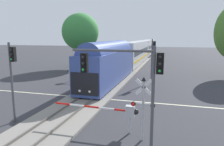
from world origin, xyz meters
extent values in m
plane|color=#333338|center=(0.00, 0.00, 0.00)|extent=(220.00, 220.00, 0.00)
cube|color=beige|center=(0.00, 0.00, 0.00)|extent=(44.00, 0.20, 0.01)
cube|color=gray|center=(0.00, 0.00, 0.09)|extent=(4.40, 80.00, 0.18)
cube|color=#56514C|center=(-0.72, 0.00, 0.25)|extent=(0.10, 80.00, 0.14)
cube|color=#56514C|center=(0.72, 0.00, 0.25)|extent=(0.10, 80.00, 0.14)
cube|color=#384C93|center=(0.00, 6.94, 2.27)|extent=(3.00, 16.44, 3.90)
cube|color=black|center=(0.00, -1.30, 1.69)|extent=(2.76, 0.08, 2.15)
cylinder|color=#384C93|center=(0.00, 6.94, 4.10)|extent=(2.76, 14.80, 2.76)
sphere|color=#F4F2CC|center=(-0.50, -1.31, 1.00)|extent=(0.24, 0.24, 0.24)
sphere|color=#F4F2CC|center=(0.50, -1.31, 1.00)|extent=(0.24, 0.24, 0.24)
cube|color=silver|center=(0.00, 27.50, 2.62)|extent=(3.00, 22.87, 4.60)
cube|color=black|center=(1.51, 27.50, 2.92)|extent=(0.04, 20.58, 0.90)
cube|color=gold|center=(1.52, 27.50, 1.47)|extent=(0.04, 21.04, 0.36)
cube|color=silver|center=(0.00, 51.26, 2.62)|extent=(3.00, 22.87, 4.60)
cube|color=black|center=(1.51, 51.26, 2.92)|extent=(0.04, 20.58, 0.90)
cube|color=gold|center=(1.52, 51.26, 1.47)|extent=(0.04, 21.04, 0.36)
cylinder|color=#B7B7BC|center=(5.31, -6.63, 0.55)|extent=(0.14, 0.14, 1.10)
cube|color=#B7B7BC|center=(5.31, -6.63, 1.45)|extent=(0.56, 0.40, 0.70)
sphere|color=black|center=(5.66, -6.63, 1.45)|extent=(0.36, 0.36, 0.36)
cylinder|color=red|center=(4.80, -6.63, 1.46)|extent=(1.03, 0.12, 0.14)
cylinder|color=white|center=(3.77, -6.63, 1.48)|extent=(1.03, 0.12, 0.14)
cylinder|color=red|center=(2.75, -6.63, 1.50)|extent=(1.03, 0.12, 0.14)
cylinder|color=white|center=(1.72, -6.63, 1.51)|extent=(1.03, 0.12, 0.14)
cylinder|color=red|center=(0.70, -6.63, 1.53)|extent=(1.03, 0.12, 0.14)
sphere|color=red|center=(0.18, -6.63, 1.54)|extent=(0.14, 0.14, 0.14)
cylinder|color=#B2B2B7|center=(6.19, -7.32, 1.78)|extent=(0.14, 0.14, 3.57)
cube|color=white|center=(6.19, -7.34, 3.22)|extent=(0.98, 0.05, 0.98)
cube|color=white|center=(6.19, -7.34, 3.22)|extent=(0.98, 0.05, 0.98)
cube|color=#B2B2B7|center=(6.19, -7.32, 2.21)|extent=(1.10, 0.08, 0.08)
cylinder|color=black|center=(5.64, -7.42, 2.21)|extent=(0.26, 0.18, 0.26)
cylinder|color=black|center=(6.74, -7.42, 2.21)|extent=(0.26, 0.18, 0.26)
sphere|color=red|center=(5.64, -7.52, 2.21)|extent=(0.20, 0.20, 0.20)
sphere|color=red|center=(6.74, -7.52, 2.21)|extent=(0.20, 0.20, 0.20)
cone|color=black|center=(6.19, -7.32, 3.69)|extent=(0.28, 0.28, 0.22)
cylinder|color=#B7B7BC|center=(-5.31, 6.63, 0.55)|extent=(0.14, 0.14, 1.10)
cube|color=#B7B7BC|center=(-5.31, 6.63, 1.45)|extent=(0.56, 0.40, 0.70)
sphere|color=black|center=(-5.66, 6.63, 1.45)|extent=(0.36, 0.36, 0.36)
cylinder|color=red|center=(-4.82, 6.63, 1.45)|extent=(0.98, 0.12, 0.13)
cylinder|color=white|center=(-3.84, 6.63, 1.46)|extent=(0.98, 0.12, 0.13)
cylinder|color=red|center=(-2.85, 6.63, 1.46)|extent=(0.98, 0.12, 0.13)
cylinder|color=white|center=(-1.87, 6.63, 1.47)|extent=(0.98, 0.12, 0.13)
cylinder|color=red|center=(-0.89, 6.63, 1.48)|extent=(0.98, 0.12, 0.13)
sphere|color=red|center=(-0.40, 6.63, 1.48)|extent=(0.14, 0.14, 0.14)
cylinder|color=#4C4C51|center=(-2.98, -7.04, 2.82)|extent=(0.16, 0.16, 5.65)
cube|color=black|center=(-2.70, -7.04, 4.85)|extent=(0.34, 0.26, 1.00)
sphere|color=#262626|center=(-2.70, -7.19, 5.17)|extent=(0.20, 0.20, 0.20)
cylinder|color=black|center=(-2.70, -7.22, 5.17)|extent=(0.24, 0.10, 0.24)
sphere|color=#262626|center=(-2.70, -7.19, 4.85)|extent=(0.20, 0.20, 0.20)
cylinder|color=black|center=(-2.70, -7.22, 4.85)|extent=(0.24, 0.10, 0.24)
sphere|color=green|center=(-2.70, -7.19, 4.53)|extent=(0.20, 0.20, 0.20)
cylinder|color=black|center=(-2.70, -7.22, 4.53)|extent=(0.24, 0.10, 0.24)
cylinder|color=#4C4C51|center=(5.18, 9.03, 2.86)|extent=(0.16, 0.16, 5.73)
cube|color=black|center=(5.46, 9.03, 4.93)|extent=(0.34, 0.26, 1.00)
sphere|color=#262626|center=(5.46, 8.88, 5.25)|extent=(0.20, 0.20, 0.20)
cylinder|color=black|center=(5.46, 8.85, 5.25)|extent=(0.24, 0.10, 0.24)
sphere|color=#262626|center=(5.46, 8.88, 4.93)|extent=(0.20, 0.20, 0.20)
cylinder|color=black|center=(5.46, 8.85, 4.93)|extent=(0.24, 0.10, 0.24)
sphere|color=green|center=(5.46, 8.88, 4.61)|extent=(0.20, 0.20, 0.20)
cylinder|color=black|center=(5.46, 8.85, 4.61)|extent=(0.24, 0.10, 0.24)
cylinder|color=#4C4C51|center=(6.84, -9.02, 2.80)|extent=(0.16, 0.16, 5.60)
cube|color=black|center=(7.12, -9.02, 4.80)|extent=(0.34, 0.26, 1.00)
sphere|color=#262626|center=(7.12, -9.17, 5.12)|extent=(0.20, 0.20, 0.20)
cylinder|color=black|center=(7.12, -9.20, 5.12)|extent=(0.24, 0.10, 0.24)
sphere|color=#262626|center=(7.12, -9.17, 4.80)|extent=(0.20, 0.20, 0.20)
cylinder|color=black|center=(7.12, -9.20, 4.80)|extent=(0.24, 0.10, 0.24)
sphere|color=green|center=(7.12, -9.17, 4.48)|extent=(0.20, 0.20, 0.20)
cylinder|color=black|center=(7.12, -9.20, 4.48)|extent=(0.24, 0.10, 0.24)
cylinder|color=#4C4C51|center=(4.78, -9.02, 5.35)|extent=(4.12, 0.12, 0.12)
cube|color=black|center=(3.34, -9.02, 4.70)|extent=(0.34, 0.26, 1.00)
sphere|color=#262626|center=(3.34, -9.17, 5.02)|extent=(0.20, 0.20, 0.20)
cylinder|color=black|center=(3.34, -9.20, 5.02)|extent=(0.24, 0.10, 0.24)
sphere|color=#262626|center=(3.34, -9.17, 4.70)|extent=(0.20, 0.20, 0.20)
cylinder|color=black|center=(3.34, -9.20, 4.70)|extent=(0.24, 0.10, 0.24)
sphere|color=green|center=(3.34, -9.17, 4.38)|extent=(0.20, 0.20, 0.20)
cylinder|color=black|center=(3.34, -9.20, 4.38)|extent=(0.24, 0.10, 0.24)
cylinder|color=#4C3828|center=(-9.21, 18.75, 2.15)|extent=(0.47, 0.47, 4.30)
ellipsoid|color=#38843D|center=(-9.21, 18.75, 6.92)|extent=(6.97, 6.97, 6.99)
camera|label=1|loc=(7.58, -18.96, 6.02)|focal=33.84mm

